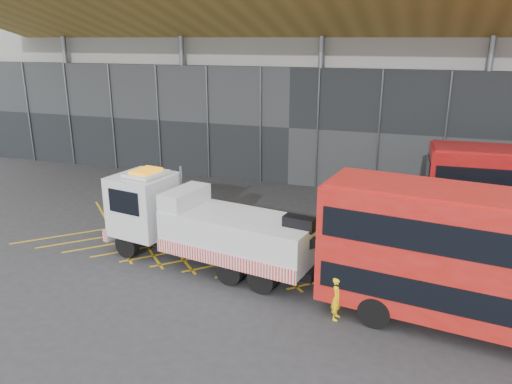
% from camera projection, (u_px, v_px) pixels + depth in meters
% --- Properties ---
extents(ground_plane, '(120.00, 120.00, 0.00)m').
position_uv_depth(ground_plane, '(191.00, 239.00, 25.53)').
color(ground_plane, '#2B2B2E').
extents(road_markings, '(24.76, 7.16, 0.01)m').
position_uv_depth(road_markings, '(265.00, 249.00, 24.29)').
color(road_markings, gold).
rests_on(road_markings, ground_plane).
extents(construction_building, '(55.00, 23.97, 18.00)m').
position_uv_depth(construction_building, '(313.00, 50.00, 38.88)').
color(construction_building, gray).
rests_on(construction_building, ground_plane).
extents(recovery_truck, '(11.86, 4.50, 4.11)m').
position_uv_depth(recovery_truck, '(201.00, 224.00, 22.30)').
color(recovery_truck, black).
rests_on(recovery_truck, ground_plane).
extents(bus_towed, '(12.66, 4.55, 5.04)m').
position_uv_depth(bus_towed, '(507.00, 263.00, 16.39)').
color(bus_towed, '#AD140F').
rests_on(bus_towed, ground_plane).
extents(worker, '(0.44, 0.63, 1.68)m').
position_uv_depth(worker, '(337.00, 298.00, 18.09)').
color(worker, yellow).
rests_on(worker, ground_plane).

